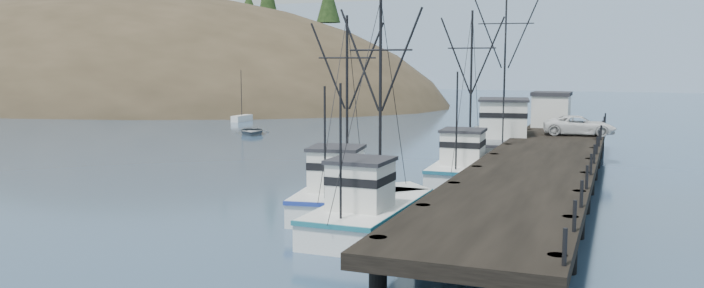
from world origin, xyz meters
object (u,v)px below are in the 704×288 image
(pickup_truck, at_px, (579,126))
(trawler_mid, at_px, (343,193))
(motorboat, at_px, (252,134))
(pier, at_px, (541,162))
(trawler_near, at_px, (372,211))
(work_vessel, at_px, (503,142))
(pier_shed, at_px, (551,109))
(trawler_far, at_px, (467,167))

(pickup_truck, bearing_deg, trawler_mid, 147.35)
(motorboat, bearing_deg, pier, -62.28)
(trawler_near, relative_size, trawler_mid, 1.04)
(pier, bearing_deg, work_vessel, 108.26)
(trawler_mid, relative_size, pickup_truck, 1.97)
(pier, distance_m, pier_shed, 18.12)
(trawler_mid, height_order, motorboat, trawler_mid)
(trawler_mid, xyz_separation_m, motorboat, (-21.63, 28.84, -0.82))
(pier, height_order, trawler_mid, trawler_mid)
(pickup_truck, xyz_separation_m, motorboat, (-31.41, 8.25, -2.69))
(pier, distance_m, trawler_near, 13.08)
(trawler_far, bearing_deg, pier, -22.55)
(pier, distance_m, motorboat, 36.38)
(trawler_far, bearing_deg, pickup_truck, 60.10)
(trawler_far, distance_m, pickup_truck, 11.94)
(motorboat, bearing_deg, trawler_mid, -81.31)
(pier, relative_size, trawler_near, 4.29)
(trawler_near, distance_m, pickup_truck, 24.93)
(pier, xyz_separation_m, trawler_far, (-4.56, 1.90, -0.87))
(work_vessel, relative_size, pickup_truck, 3.18)
(trawler_near, xyz_separation_m, motorboat, (-24.33, 32.09, -0.82))
(pickup_truck, height_order, motorboat, pickup_truck)
(trawler_mid, distance_m, work_vessel, 21.36)
(pier, bearing_deg, trawler_far, 157.45)
(trawler_mid, height_order, work_vessel, work_vessel)
(trawler_far, height_order, motorboat, trawler_far)
(trawler_far, height_order, pier_shed, trawler_far)
(trawler_near, relative_size, pier_shed, 3.20)
(pier, relative_size, pickup_truck, 8.82)
(pier, relative_size, trawler_far, 4.13)
(work_vessel, height_order, pickup_truck, work_vessel)
(pier_shed, xyz_separation_m, motorboat, (-28.89, 2.38, -3.42))
(trawler_mid, height_order, pickup_truck, trawler_mid)
(pier, distance_m, trawler_mid, 12.00)
(trawler_mid, distance_m, trawler_far, 11.07)
(work_vessel, relative_size, motorboat, 3.28)
(trawler_near, distance_m, motorboat, 40.28)
(pier, bearing_deg, pickup_truck, 83.81)
(pier, distance_m, trawler_far, 5.02)
(trawler_mid, distance_m, pier_shed, 27.56)
(pier, relative_size, pier_shed, 13.75)
(trawler_far, distance_m, work_vessel, 10.56)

